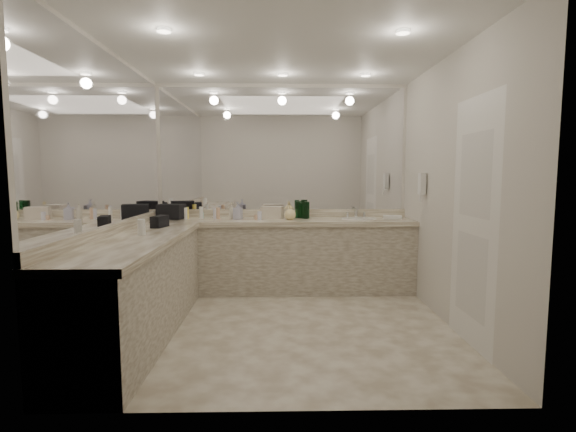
{
  "coord_description": "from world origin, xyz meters",
  "views": [
    {
      "loc": [
        -0.04,
        -3.94,
        1.46
      ],
      "look_at": [
        0.05,
        0.4,
        1.02
      ],
      "focal_mm": 26.0,
      "sensor_mm": 36.0,
      "label": 1
    }
  ],
  "objects_px": {
    "black_toiletry_bag": "(171,212)",
    "soap_bottle_b": "(238,211)",
    "wall_phone": "(422,184)",
    "soap_bottle_c": "(290,212)",
    "cream_cosmetic_case": "(272,212)",
    "hand_towel": "(392,217)",
    "sink": "(359,219)",
    "soap_bottle_a": "(232,211)"
  },
  "relations": [
    {
      "from": "black_toiletry_bag",
      "to": "soap_bottle_b",
      "type": "bearing_deg",
      "value": 0.39
    },
    {
      "from": "wall_phone",
      "to": "soap_bottle_c",
      "type": "relative_size",
      "value": 1.32
    },
    {
      "from": "wall_phone",
      "to": "cream_cosmetic_case",
      "type": "xyz_separation_m",
      "value": [
        -1.69,
        0.58,
        -0.37
      ]
    },
    {
      "from": "wall_phone",
      "to": "hand_towel",
      "type": "bearing_deg",
      "value": 109.04
    },
    {
      "from": "sink",
      "to": "soap_bottle_b",
      "type": "bearing_deg",
      "value": -179.76
    },
    {
      "from": "soap_bottle_b",
      "to": "black_toiletry_bag",
      "type": "bearing_deg",
      "value": -179.61
    },
    {
      "from": "hand_towel",
      "to": "soap_bottle_c",
      "type": "bearing_deg",
      "value": -176.74
    },
    {
      "from": "black_toiletry_bag",
      "to": "soap_bottle_b",
      "type": "relative_size",
      "value": 1.45
    },
    {
      "from": "sink",
      "to": "hand_towel",
      "type": "distance_m",
      "value": 0.43
    },
    {
      "from": "wall_phone",
      "to": "cream_cosmetic_case",
      "type": "bearing_deg",
      "value": 160.94
    },
    {
      "from": "black_toiletry_bag",
      "to": "soap_bottle_a",
      "type": "distance_m",
      "value": 0.73
    },
    {
      "from": "soap_bottle_c",
      "to": "hand_towel",
      "type": "bearing_deg",
      "value": 3.26
    },
    {
      "from": "black_toiletry_bag",
      "to": "soap_bottle_a",
      "type": "xyz_separation_m",
      "value": [
        0.73,
        0.09,
        0.01
      ]
    },
    {
      "from": "cream_cosmetic_case",
      "to": "soap_bottle_b",
      "type": "bearing_deg",
      "value": -154.96
    },
    {
      "from": "black_toiletry_bag",
      "to": "hand_towel",
      "type": "relative_size",
      "value": 1.38
    },
    {
      "from": "sink",
      "to": "soap_bottle_b",
      "type": "xyz_separation_m",
      "value": [
        -1.5,
        -0.01,
        0.11
      ]
    },
    {
      "from": "black_toiletry_bag",
      "to": "cream_cosmetic_case",
      "type": "distance_m",
      "value": 1.24
    },
    {
      "from": "wall_phone",
      "to": "soap_bottle_a",
      "type": "distance_m",
      "value": 2.3
    },
    {
      "from": "soap_bottle_a",
      "to": "soap_bottle_b",
      "type": "distance_m",
      "value": 0.12
    },
    {
      "from": "cream_cosmetic_case",
      "to": "soap_bottle_c",
      "type": "xyz_separation_m",
      "value": [
        0.22,
        -0.14,
        0.01
      ]
    },
    {
      "from": "wall_phone",
      "to": "cream_cosmetic_case",
      "type": "relative_size",
      "value": 0.9
    },
    {
      "from": "wall_phone",
      "to": "black_toiletry_bag",
      "type": "relative_size",
      "value": 0.77
    },
    {
      "from": "sink",
      "to": "black_toiletry_bag",
      "type": "bearing_deg",
      "value": -179.71
    },
    {
      "from": "soap_bottle_b",
      "to": "cream_cosmetic_case",
      "type": "bearing_deg",
      "value": 11.85
    },
    {
      "from": "sink",
      "to": "soap_bottle_b",
      "type": "distance_m",
      "value": 1.51
    },
    {
      "from": "wall_phone",
      "to": "black_toiletry_bag",
      "type": "height_order",
      "value": "wall_phone"
    },
    {
      "from": "sink",
      "to": "cream_cosmetic_case",
      "type": "relative_size",
      "value": 1.66
    },
    {
      "from": "sink",
      "to": "black_toiletry_bag",
      "type": "xyz_separation_m",
      "value": [
        -2.32,
        -0.01,
        0.09
      ]
    },
    {
      "from": "wall_phone",
      "to": "hand_towel",
      "type": "distance_m",
      "value": 0.7
    },
    {
      "from": "sink",
      "to": "black_toiletry_bag",
      "type": "distance_m",
      "value": 2.32
    },
    {
      "from": "wall_phone",
      "to": "soap_bottle_c",
      "type": "bearing_deg",
      "value": 163.01
    },
    {
      "from": "wall_phone",
      "to": "hand_towel",
      "type": "relative_size",
      "value": 1.07
    },
    {
      "from": "hand_towel",
      "to": "soap_bottle_a",
      "type": "xyz_separation_m",
      "value": [
        -2.02,
        0.06,
        0.08
      ]
    },
    {
      "from": "hand_towel",
      "to": "soap_bottle_c",
      "type": "xyz_separation_m",
      "value": [
        -1.28,
        -0.07,
        0.07
      ]
    },
    {
      "from": "cream_cosmetic_case",
      "to": "soap_bottle_a",
      "type": "distance_m",
      "value": 0.51
    },
    {
      "from": "black_toiletry_bag",
      "to": "soap_bottle_a",
      "type": "relative_size",
      "value": 1.61
    },
    {
      "from": "sink",
      "to": "hand_towel",
      "type": "bearing_deg",
      "value": 2.72
    },
    {
      "from": "sink",
      "to": "hand_towel",
      "type": "xyz_separation_m",
      "value": [
        0.43,
        0.02,
        0.02
      ]
    },
    {
      "from": "soap_bottle_c",
      "to": "wall_phone",
      "type": "bearing_deg",
      "value": -16.99
    },
    {
      "from": "soap_bottle_b",
      "to": "soap_bottle_c",
      "type": "xyz_separation_m",
      "value": [
        0.65,
        -0.05,
        -0.02
      ]
    },
    {
      "from": "soap_bottle_a",
      "to": "soap_bottle_b",
      "type": "height_order",
      "value": "soap_bottle_b"
    },
    {
      "from": "hand_towel",
      "to": "soap_bottle_c",
      "type": "relative_size",
      "value": 1.24
    }
  ]
}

